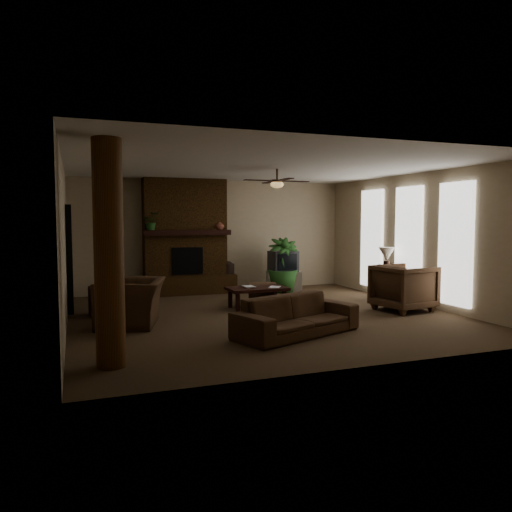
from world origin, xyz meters
name	(u,v)px	position (x,y,z in m)	size (l,w,h in m)	color
room_shell	(263,242)	(0.00, 0.00, 1.40)	(7.00, 7.00, 7.00)	brown
fireplace	(185,246)	(-0.80, 3.22, 1.16)	(2.40, 0.70, 2.80)	#4C2F14
windows	(408,241)	(3.45, 0.20, 1.35)	(0.08, 3.65, 2.35)	white
log_column	(109,254)	(-2.95, -2.40, 1.40)	(0.36, 0.36, 2.80)	brown
doorway	(70,258)	(-3.44, 1.80, 1.05)	(0.10, 1.00, 2.10)	black
ceiling_fan	(277,183)	(0.40, 0.30, 2.53)	(1.35, 1.35, 0.37)	black
sofa	(297,309)	(-0.09, -1.69, 0.41)	(2.11, 0.61, 0.82)	#4A321F
armchair_left	(131,295)	(-2.45, -0.04, 0.53)	(1.21, 0.79, 1.06)	#4A321F
armchair_right	(404,285)	(2.78, -0.56, 0.51)	(0.99, 0.93, 1.02)	#4A321F
coffee_table	(257,290)	(0.14, 0.73, 0.37)	(1.20, 0.70, 0.43)	black
ottoman	(262,293)	(0.53, 1.42, 0.20)	(0.60, 0.60, 0.40)	#4A321F
tv_stand	(284,281)	(1.63, 2.76, 0.25)	(0.85, 0.50, 0.50)	silver
tv	(283,261)	(1.59, 2.72, 0.76)	(0.68, 0.56, 0.52)	#373639
floor_vase	(228,274)	(0.26, 3.15, 0.43)	(0.34, 0.34, 0.77)	black
floor_plant	(283,277)	(1.51, 2.58, 0.38)	(0.76, 1.36, 0.76)	#295622
side_table_left	(104,301)	(-2.86, 1.00, 0.28)	(0.50, 0.50, 0.55)	black
lamp_left	(106,263)	(-2.80, 0.99, 1.00)	(0.41, 0.41, 0.65)	black
side_table_right	(387,289)	(3.15, 0.53, 0.28)	(0.50, 0.50, 0.55)	black
lamp_right	(387,256)	(3.15, 0.55, 1.00)	(0.37, 0.37, 0.65)	black
mantel_plant	(151,223)	(-1.65, 2.95, 1.72)	(0.38, 0.42, 0.33)	#295622
mantel_vase	(220,225)	(0.01, 3.02, 1.67)	(0.22, 0.23, 0.22)	brown
book_a	(244,281)	(-0.13, 0.77, 0.57)	(0.22, 0.03, 0.29)	#999999
book_b	(270,281)	(0.36, 0.59, 0.58)	(0.21, 0.02, 0.29)	#999999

